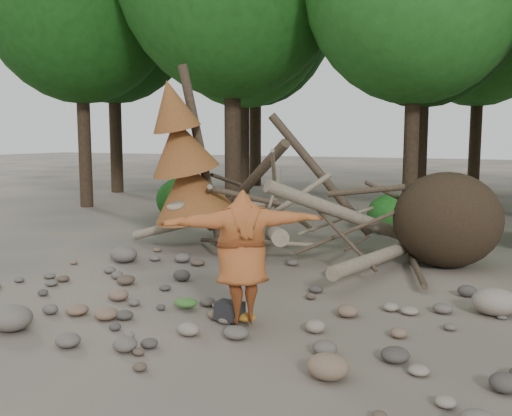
% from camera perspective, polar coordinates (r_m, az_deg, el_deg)
% --- Properties ---
extents(ground, '(120.00, 120.00, 0.00)m').
position_cam_1_polar(ground, '(9.21, -1.40, -9.93)').
color(ground, '#514C44').
rests_on(ground, ground).
extents(deadfall_pile, '(8.55, 5.24, 3.30)m').
position_cam_1_polar(deadfall_pile, '(12.40, 15.84, -1.19)').
color(deadfall_pile, '#332619').
rests_on(deadfall_pile, ground).
extents(dead_conifer, '(2.06, 2.16, 4.35)m').
position_cam_1_polar(dead_conifer, '(13.27, -7.14, 4.61)').
color(dead_conifer, '#4C3F30').
rests_on(dead_conifer, ground).
extents(bush_left, '(1.80, 1.80, 1.44)m').
position_cam_1_polar(bush_left, '(17.88, -7.10, 0.84)').
color(bush_left, '#195215').
rests_on(bush_left, ground).
extents(bush_mid, '(1.40, 1.40, 1.12)m').
position_cam_1_polar(bush_mid, '(16.14, 13.49, -0.59)').
color(bush_mid, '#22681E').
rests_on(bush_mid, ground).
extents(frisbee_thrower, '(2.76, 1.91, 1.90)m').
position_cam_1_polar(frisbee_thrower, '(8.05, -1.39, -4.88)').
color(frisbee_thrower, '#A55225').
rests_on(frisbee_thrower, ground).
extents(backpack, '(0.41, 0.28, 0.26)m').
position_cam_1_polar(backpack, '(8.45, -2.65, -10.61)').
color(backpack, black).
rests_on(backpack, ground).
extents(cloth_green, '(0.38, 0.32, 0.14)m').
position_cam_1_polar(cloth_green, '(9.12, -7.02, -9.68)').
color(cloth_green, '#37692A').
rests_on(cloth_green, ground).
extents(cloth_orange, '(0.32, 0.26, 0.12)m').
position_cam_1_polar(cloth_orange, '(8.42, -1.09, -11.17)').
color(cloth_orange, '#B3721E').
rests_on(cloth_orange, ground).
extents(boulder_front_left, '(0.62, 0.55, 0.37)m').
position_cam_1_polar(boulder_front_left, '(8.83, -23.30, -10.06)').
color(boulder_front_left, '#696158').
rests_on(boulder_front_left, ground).
extents(boulder_front_right, '(0.49, 0.44, 0.29)m').
position_cam_1_polar(boulder_front_right, '(6.70, 7.22, -15.45)').
color(boulder_front_right, '#7B634D').
rests_on(boulder_front_right, ground).
extents(boulder_mid_right, '(0.69, 0.62, 0.41)m').
position_cam_1_polar(boulder_mid_right, '(9.52, 22.81, -8.64)').
color(boulder_mid_right, gray).
rests_on(boulder_mid_right, ground).
extents(boulder_mid_left, '(0.60, 0.54, 0.36)m').
position_cam_1_polar(boulder_mid_left, '(12.63, -13.11, -4.51)').
color(boulder_mid_left, '#675E57').
rests_on(boulder_mid_left, ground).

